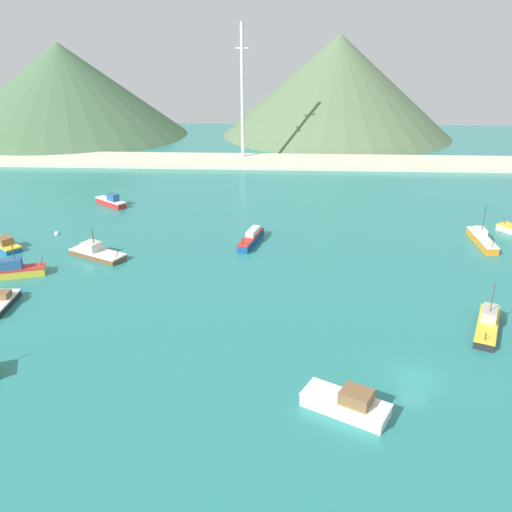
# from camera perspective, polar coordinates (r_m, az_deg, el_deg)

# --- Properties ---
(ground) EXTENTS (260.00, 280.00, 0.50)m
(ground) POSITION_cam_1_polar(r_m,az_deg,el_deg) (84.12, 12.35, -0.91)
(ground) COLOR teal
(fishing_boat_0) EXTENTS (7.64, 4.56, 4.98)m
(fishing_boat_0) POSITION_cam_1_polar(r_m,az_deg,el_deg) (84.88, -24.31, -1.35)
(fishing_boat_0) COLOR gold
(fishing_boat_0) RESTS_ON ground
(fishing_boat_2) EXTENTS (4.17, 10.02, 2.69)m
(fishing_boat_2) POSITION_cam_1_polar(r_m,az_deg,el_deg) (89.88, -0.50, 1.94)
(fishing_boat_2) COLOR #14478C
(fishing_boat_2) RESTS_ON ground
(fishing_boat_3) EXTENTS (8.36, 7.60, 2.09)m
(fishing_boat_3) POSITION_cam_1_polar(r_m,az_deg,el_deg) (97.31, -25.55, 1.19)
(fishing_boat_3) COLOR #1E5BA8
(fishing_boat_3) RESTS_ON ground
(fishing_boat_4) EXTENTS (2.22, 10.80, 6.69)m
(fishing_boat_4) POSITION_cam_1_polar(r_m,az_deg,el_deg) (97.36, 23.13, 1.69)
(fishing_boat_4) COLOR orange
(fishing_boat_4) RESTS_ON ground
(fishing_boat_5) EXTENTS (7.70, 6.69, 2.68)m
(fishing_boat_5) POSITION_cam_1_polar(r_m,az_deg,el_deg) (114.16, -15.32, 5.68)
(fishing_boat_5) COLOR red
(fishing_boat_5) RESTS_ON ground
(fishing_boat_6) EXTENTS (9.98, 7.22, 4.57)m
(fishing_boat_6) POSITION_cam_1_polar(r_m,az_deg,el_deg) (87.89, -16.80, 0.37)
(fishing_boat_6) COLOR brown
(fishing_boat_6) RESTS_ON ground
(fishing_boat_7) EXTENTS (8.66, 6.62, 2.63)m
(fishing_boat_7) POSITION_cam_1_polar(r_m,az_deg,el_deg) (51.84, 9.81, -15.36)
(fishing_boat_7) COLOR silver
(fishing_boat_7) RESTS_ON ground
(fishing_boat_8) EXTENTS (5.96, 9.91, 6.00)m
(fishing_boat_8) POSITION_cam_1_polar(r_m,az_deg,el_deg) (69.33, 23.67, -6.70)
(fishing_boat_8) COLOR #232328
(fishing_boat_8) RESTS_ON ground
(fishing_boat_10) EXTENTS (3.23, 7.10, 1.81)m
(fishing_boat_10) POSITION_cam_1_polar(r_m,az_deg,el_deg) (76.53, -25.88, -4.53)
(fishing_boat_10) COLOR #232328
(fishing_boat_10) RESTS_ON ground
(buoy_0) EXTENTS (0.87, 0.87, 0.87)m
(buoy_0) POSITION_cam_1_polar(r_m,az_deg,el_deg) (100.44, -20.65, 2.27)
(buoy_0) COLOR silver
(buoy_0) RESTS_ON ground
(beach_strip) EXTENTS (247.00, 15.87, 1.20)m
(beach_strip) POSITION_cam_1_polar(r_m,az_deg,el_deg) (149.02, 8.44, 9.96)
(beach_strip) COLOR beige
(beach_strip) RESTS_ON ground
(hill_west) EXTENTS (83.74, 83.74, 30.86)m
(hill_west) POSITION_cam_1_polar(r_m,az_deg,el_deg) (201.74, -20.08, 16.43)
(hill_west) COLOR #476B47
(hill_west) RESTS_ON ground
(hill_central) EXTENTS (79.90, 79.90, 33.52)m
(hill_central) POSITION_cam_1_polar(r_m,az_deg,el_deg) (194.19, 8.79, 17.67)
(hill_central) COLOR #56704C
(hill_central) RESTS_ON ground
(radio_tower) EXTENTS (3.61, 2.89, 36.11)m
(radio_tower) POSITION_cam_1_polar(r_m,az_deg,el_deg) (149.33, -1.47, 17.15)
(radio_tower) COLOR silver
(radio_tower) RESTS_ON ground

